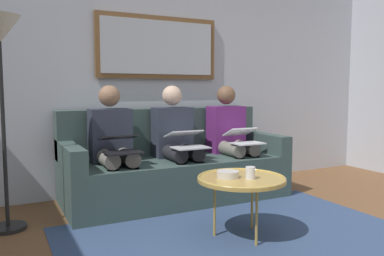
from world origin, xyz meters
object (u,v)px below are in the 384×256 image
object	(u,v)px
couch	(174,167)
framed_mirror	(158,48)
person_middle	(176,139)
person_right	(113,143)
laptop_white	(243,137)
laptop_silver	(187,140)
standing_lamp	(0,54)
bowl	(228,174)
person_left	(231,136)
coffee_table	(241,179)
cup	(250,173)
laptop_black	(121,144)

from	to	relation	value
couch	framed_mirror	distance (m)	1.30
person_middle	person_right	world-z (taller)	same
laptop_white	laptop_silver	world-z (taller)	laptop_silver
standing_lamp	laptop_white	bearing A→B (deg)	178.99
bowl	person_left	size ratio (longest dim) A/B	0.14
person_middle	person_right	distance (m)	0.64
laptop_silver	standing_lamp	world-z (taller)	standing_lamp
person_middle	couch	bearing A→B (deg)	-90.00
laptop_silver	bowl	bearing A→B (deg)	84.49
couch	bowl	xyz separation A→B (m)	(0.08, 1.17, 0.16)
laptop_white	standing_lamp	distance (m)	2.31
coffee_table	person_left	world-z (taller)	person_left
framed_mirror	person_middle	bearing A→B (deg)	90.00
couch	cup	world-z (taller)	couch
person_left	person_right	bearing A→B (deg)	0.00
coffee_table	laptop_black	world-z (taller)	laptop_black
laptop_white	person_right	world-z (taller)	person_right
laptop_silver	laptop_black	size ratio (longest dim) A/B	1.05
coffee_table	couch	bearing A→B (deg)	-89.69
framed_mirror	person_left	size ratio (longest dim) A/B	1.20
person_left	laptop_black	distance (m)	1.30
framed_mirror	laptop_black	size ratio (longest dim) A/B	3.85
laptop_black	standing_lamp	size ratio (longest dim) A/B	0.21
couch	laptop_white	distance (m)	0.78
couch	laptop_black	world-z (taller)	couch
standing_lamp	cup	bearing A→B (deg)	147.60
couch	person_left	size ratio (longest dim) A/B	1.93
coffee_table	laptop_white	xyz separation A→B (m)	(-0.63, -0.91, 0.19)
person_left	laptop_black	world-z (taller)	person_left
person_left	laptop_white	bearing A→B (deg)	90.00
person_right	laptop_black	distance (m)	0.25
laptop_silver	laptop_white	bearing A→B (deg)	179.96
couch	person_left	xyz separation A→B (m)	(-0.64, 0.07, 0.30)
person_middle	person_left	bearing A→B (deg)	180.00
person_right	person_middle	bearing A→B (deg)	180.00
couch	laptop_silver	world-z (taller)	couch
couch	person_left	world-z (taller)	person_left
couch	cup	bearing A→B (deg)	91.95
couch	person_right	size ratio (longest dim) A/B	1.93
laptop_black	framed_mirror	bearing A→B (deg)	-132.39
cup	framed_mirror	bearing A→B (deg)	-88.51
couch	laptop_white	world-z (taller)	couch
bowl	coffee_table	bearing A→B (deg)	153.23
person_left	person_right	size ratio (longest dim) A/B	1.00
bowl	laptop_white	world-z (taller)	laptop_white
bowl	person_middle	size ratio (longest dim) A/B	0.14
couch	coffee_table	size ratio (longest dim) A/B	3.36
laptop_silver	person_right	xyz separation A→B (m)	(0.64, -0.24, -0.02)
framed_mirror	laptop_silver	bearing A→B (deg)	90.00
framed_mirror	laptop_silver	size ratio (longest dim) A/B	3.67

